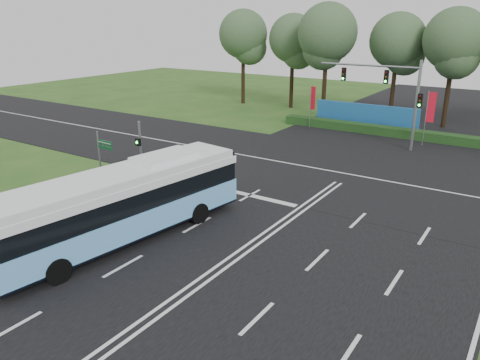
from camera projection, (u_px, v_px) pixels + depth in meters
name	position (u px, v px, depth m)	size (l,w,h in m)	color
ground	(253.00, 242.00, 21.90)	(120.00, 120.00, 0.00)	#29531B
road_main	(253.00, 241.00, 21.90)	(20.00, 120.00, 0.04)	black
road_cross	(347.00, 174.00, 31.37)	(120.00, 14.00, 0.05)	black
bike_path	(34.00, 206.00, 26.03)	(5.00, 18.00, 0.06)	black
kerb_strip	(61.00, 215.00, 24.77)	(0.25, 18.00, 0.12)	gray
city_bus	(122.00, 204.00, 21.48)	(4.38, 12.99, 3.66)	#66B0EE
pedestrian_signal	(140.00, 150.00, 28.99)	(0.34, 0.44, 3.98)	gray
street_sign	(102.00, 152.00, 28.50)	(1.34, 0.16, 3.44)	gray
banner_flag_left	(312.00, 100.00, 43.88)	(0.57, 0.23, 4.02)	gray
banner_flag_mid	(430.00, 111.00, 37.41)	(0.65, 0.22, 4.52)	gray
traffic_light_gantry	(394.00, 90.00, 36.45)	(8.41, 0.28, 7.00)	gray
hedge	(400.00, 133.00, 41.11)	(22.00, 1.20, 0.80)	#193A15
blue_hoarding	(366.00, 115.00, 44.94)	(10.00, 0.30, 2.20)	#1D5EA1
eucalyptus_row	(404.00, 37.00, 45.02)	(42.57, 8.96, 11.94)	black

